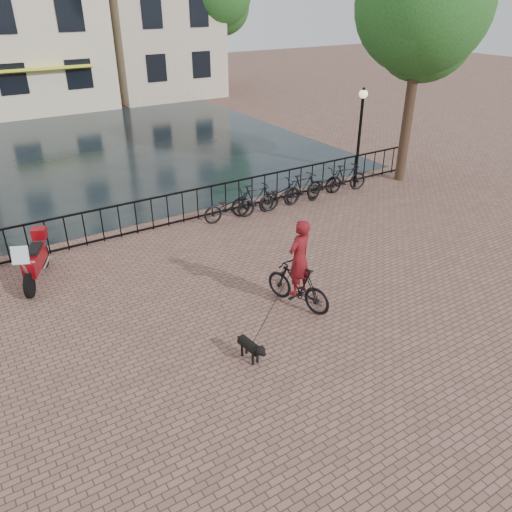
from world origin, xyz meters
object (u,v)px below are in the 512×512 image
lamp_post (361,121)px  dog (250,348)px  cyclist (299,270)px  motorcycle (34,256)px

lamp_post → dog: lamp_post is taller
cyclist → motorcycle: (-4.77, 4.31, -0.24)m
lamp_post → motorcycle: 11.41m
dog → motorcycle: size_ratio=0.40×
lamp_post → cyclist: lamp_post is taller
lamp_post → dog: size_ratio=4.39×
lamp_post → dog: 10.68m
lamp_post → cyclist: size_ratio=1.40×
dog → motorcycle: 6.08m
lamp_post → motorcycle: bearing=-175.4°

